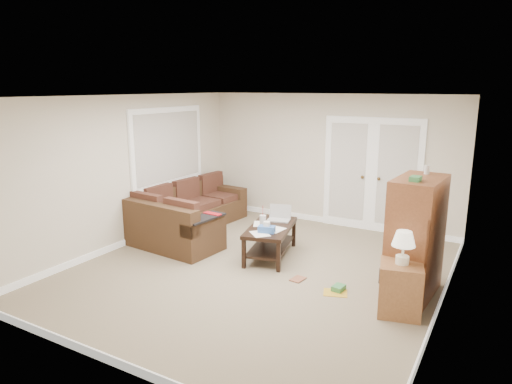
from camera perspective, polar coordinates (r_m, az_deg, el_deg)
The scene contains 17 objects.
floor at distance 6.79m, azimuth 0.29°, elevation -9.73°, with size 5.50×5.50×0.00m, color gray.
ceiling at distance 6.26m, azimuth 0.32°, elevation 11.88°, with size 5.00×5.50×0.02m, color silver.
wall_left at distance 7.91m, azimuth -15.71°, elevation 2.54°, with size 0.02×5.50×2.50m, color beige.
wall_right at distance 5.66m, azimuth 22.99°, elevation -2.12°, with size 0.02×5.50×2.50m, color beige.
wall_back at distance 8.87m, azimuth 9.06°, elevation 3.96°, with size 5.00×0.02×2.50m, color beige.
wall_front at distance 4.31m, azimuth -18.00°, elevation -6.28°, with size 5.00×0.02×2.50m, color beige.
baseboards at distance 6.77m, azimuth 0.29°, elevation -9.34°, with size 5.00×5.50×0.10m, color white, non-canonical shape.
french_doors at distance 8.61m, azimuth 14.22°, elevation 2.00°, with size 1.80×0.05×2.13m.
window_left at distance 8.56m, azimuth -10.92°, elevation 5.60°, with size 0.05×1.92×1.42m.
sectional_sofa at distance 8.35m, azimuth -8.84°, elevation -3.17°, with size 1.81×2.75×0.80m.
coffee_table at distance 7.23m, azimuth 1.89°, elevation -5.95°, with size 0.89×1.34×0.84m.
tv_armoire at distance 6.14m, azimuth 19.31°, elevation -5.26°, with size 0.60×1.00×1.65m.
side_cabinet at distance 5.71m, azimuth 17.60°, elevation -10.95°, with size 0.58×0.58×1.02m.
space_heater at distance 8.13m, azimuth 19.00°, elevation -5.28°, with size 0.13×0.11×0.34m, color silver.
floor_magazine at distance 6.18m, azimuth 9.89°, elevation -12.30°, with size 0.31×0.24×0.01m, color gold.
floor_greenbox at distance 6.24m, azimuth 10.28°, elevation -11.73°, with size 0.13×0.18×0.07m, color #397F45.
floor_book at distance 6.54m, azimuth 4.64°, elevation -10.62°, with size 0.16×0.22×0.02m, color brown.
Camera 1 is at (3.06, -5.46, 2.63)m, focal length 32.00 mm.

